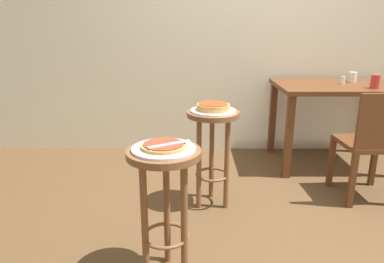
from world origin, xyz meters
name	(u,v)px	position (x,y,z in m)	size (l,w,h in m)	color
ground_plane	(293,230)	(0.00, 0.00, 0.00)	(6.00, 6.00, 0.00)	brown
back_wall	(259,2)	(0.00, 1.65, 1.50)	(6.00, 0.10, 3.00)	beige
stool_foreground	(164,186)	(-0.81, -0.43, 0.52)	(0.37, 0.37, 0.71)	brown
serving_plate_foreground	(163,149)	(-0.81, -0.43, 0.72)	(0.31, 0.31, 0.01)	silver
pizza_foreground	(163,146)	(-0.81, -0.43, 0.73)	(0.22, 0.22, 0.02)	tan
stool_middle	(212,138)	(-0.52, 0.36, 0.52)	(0.37, 0.37, 0.71)	brown
serving_plate_middle	(212,111)	(-0.52, 0.36, 0.72)	(0.32, 0.32, 0.01)	silver
pizza_middle	(213,107)	(-0.52, 0.36, 0.75)	(0.23, 0.23, 0.05)	tan
dining_table	(334,97)	(0.65, 1.18, 0.66)	(1.08, 0.75, 0.77)	#5B3319
cup_near_edge	(374,81)	(0.89, 0.97, 0.83)	(0.08, 0.08, 0.12)	red
cup_far_edge	(352,77)	(0.84, 1.30, 0.82)	(0.07, 0.07, 0.09)	silver
condiment_shaker	(342,80)	(0.71, 1.20, 0.81)	(0.04, 0.04, 0.07)	white
wooden_chair	(372,142)	(0.67, 0.44, 0.47)	(0.42, 0.42, 0.85)	#5B3319
pizza_server_knife	(169,144)	(-0.78, -0.45, 0.75)	(0.22, 0.02, 0.01)	silver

